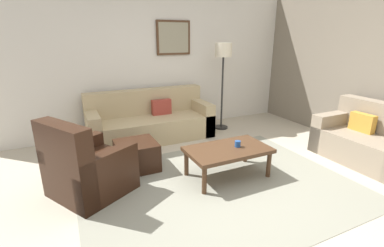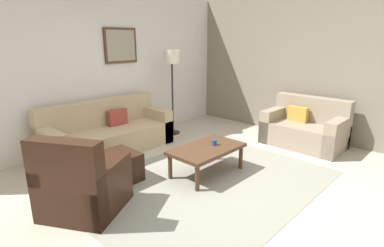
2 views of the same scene
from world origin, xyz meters
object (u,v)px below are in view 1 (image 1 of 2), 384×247
armchair_leather (86,171)px  ottoman (137,155)px  framed_artwork (174,38)px  couch_loveseat (371,142)px  lamp_standing (223,59)px  couch_main (150,122)px  coffee_table (228,152)px  cup (238,144)px

armchair_leather → ottoman: armchair_leather is taller
ottoman → framed_artwork: size_ratio=0.82×
couch_loveseat → lamp_standing: (-1.23, 2.31, 1.11)m
couch_main → armchair_leather: size_ratio=2.03×
couch_loveseat → lamp_standing: lamp_standing is taller
armchair_leather → coffee_table: armchair_leather is taller
coffee_table → lamp_standing: lamp_standing is taller
cup → armchair_leather: bearing=169.5°
couch_loveseat → cup: couch_loveseat is taller
couch_main → coffee_table: 1.98m
armchair_leather → framed_artwork: size_ratio=1.59×
couch_loveseat → framed_artwork: size_ratio=2.01×
framed_artwork → ottoman: bearing=-128.1°
couch_main → couch_loveseat: (2.72, -2.42, 0.00)m
cup → lamp_standing: bearing=64.7°
lamp_standing → couch_loveseat: bearing=-62.0°
couch_loveseat → ottoman: size_ratio=2.47×
framed_artwork → lamp_standing: bearing=-32.4°
cup → ottoman: bearing=147.0°
coffee_table → lamp_standing: 2.31m
ottoman → lamp_standing: (2.05, 1.04, 1.21)m
cup → couch_main: bearing=108.2°
couch_main → couch_loveseat: 3.64m
couch_main → ottoman: (-0.55, -1.16, -0.10)m
ottoman → lamp_standing: 2.59m
armchair_leather → cup: size_ratio=13.20×
ottoman → cup: bearing=-33.0°
couch_main → armchair_leather: bearing=-128.8°
couch_loveseat → coffee_table: size_ratio=1.26×
couch_main → lamp_standing: 1.86m
cup → lamp_standing: 2.22m
cup → lamp_standing: (0.86, 1.81, 0.96)m
couch_loveseat → framed_artwork: (-2.04, 2.83, 1.50)m
couch_main → cup: bearing=-71.8°
lamp_standing → couch_main: bearing=175.5°
cup → framed_artwork: framed_artwork is taller
couch_main → couch_loveseat: size_ratio=1.60×
armchair_leather → ottoman: 0.83m
cup → framed_artwork: bearing=89.0°
couch_loveseat → coffee_table: bearing=167.1°
ottoman → coffee_table: (1.05, -0.75, 0.16)m
lamp_standing → armchair_leather: bearing=-152.1°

